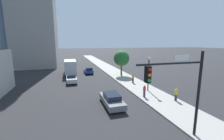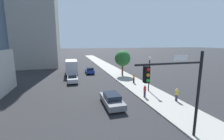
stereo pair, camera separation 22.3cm
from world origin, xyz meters
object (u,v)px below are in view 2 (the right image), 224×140
Objects in this scene: traffic_light_pole at (179,83)px; car_blue at (90,70)px; pedestrian_yellow_shirt at (177,95)px; pedestrian_orange_shirt at (134,78)px; pedestrian_red_shirt at (145,91)px; car_silver at (72,78)px; street_lamp at (149,68)px; car_gray at (112,100)px; street_tree at (123,58)px; box_truck at (71,66)px; construction_building at (33,11)px.

car_blue is (-2.61, 26.35, -3.64)m from traffic_light_pole.
car_blue is 21.62m from pedestrian_yellow_shirt.
car_blue is 2.53× the size of pedestrian_orange_shirt.
car_silver is at bearing 129.24° from pedestrian_red_shirt.
pedestrian_yellow_shirt is at bearing -74.87° from street_lamp.
car_gray is 7.83m from pedestrian_yellow_shirt.
car_blue reaches higher than car_silver.
street_tree is 0.70× the size of box_truck.
box_truck is (-6.67, 26.45, -2.55)m from traffic_light_pole.
car_silver is 17.56m from pedestrian_yellow_shirt.
pedestrian_yellow_shirt is (21.88, -37.15, -15.48)m from construction_building.
car_blue is at bearing 95.66° from traffic_light_pole.
car_silver is at bearing -67.30° from construction_building.
car_gray is 0.62× the size of box_truck.
pedestrian_yellow_shirt reaches higher than car_blue.
car_silver is at bearing 109.18° from traffic_light_pole.
traffic_light_pole is 1.51× the size of car_silver.
construction_building is 7.40× the size of street_lamp.
pedestrian_yellow_shirt is at bearing -59.50° from construction_building.
car_gray is 1.14× the size of car_silver.
construction_building is at bearing 120.92° from box_truck.
street_tree reaches higher than pedestrian_yellow_shirt.
box_truck reaches higher than pedestrian_orange_shirt.
traffic_light_pole is 1.28× the size of street_lamp.
pedestrian_yellow_shirt reaches higher than pedestrian_red_shirt.
pedestrian_orange_shirt is at bearing 93.77° from street_lamp.
car_blue reaches higher than car_gray.
car_blue is (-6.51, 15.70, -2.72)m from street_lamp.
street_lamp is 3.15× the size of pedestrian_yellow_shirt.
pedestrian_red_shirt is at bearing -75.26° from car_blue.
car_blue is 2.55× the size of pedestrian_red_shirt.
construction_building is 23.20× the size of pedestrian_orange_shirt.
pedestrian_orange_shirt reaches higher than pedestrian_yellow_shirt.
car_blue is 4.20m from box_truck.
pedestrian_red_shirt is 0.99× the size of pedestrian_orange_shirt.
car_gray is (14.16, -35.94, -15.73)m from construction_building.
pedestrian_red_shirt is (4.71, 1.06, 0.24)m from car_gray.
box_truck reaches higher than pedestrian_red_shirt.
pedestrian_red_shirt is (2.10, 8.43, -3.44)m from traffic_light_pole.
traffic_light_pole is 4.05× the size of pedestrian_red_shirt.
pedestrian_orange_shirt is at bearing -47.57° from box_truck.
street_lamp reaches higher than car_blue.
car_silver is at bearing -166.50° from street_tree.
box_truck is at bearing 120.15° from pedestrian_yellow_shirt.
construction_building is 40.77m from street_lamp.
car_gray is 12.48m from car_silver.
box_truck is (-4.06, 0.09, 1.09)m from car_blue.
car_silver is (-10.49, -2.52, -3.10)m from street_tree.
car_blue is 12.76m from pedestrian_orange_shirt.
car_gray is at bearing 109.51° from traffic_light_pole.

